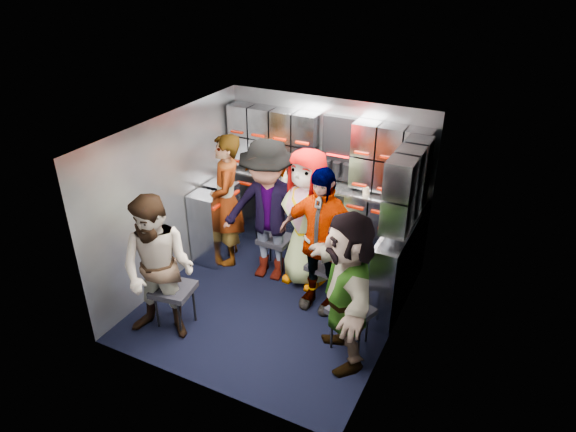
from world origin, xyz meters
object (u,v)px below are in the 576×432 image
at_px(jump_seat_mid_left, 276,241).
at_px(attendant_arc_c, 307,219).
at_px(jump_seat_near_left, 174,291).
at_px(jump_seat_near_right, 351,313).
at_px(jump_seat_mid_right, 325,268).
at_px(attendant_arc_d, 320,240).
at_px(jump_seat_center, 312,245).
at_px(attendant_standing, 227,201).
at_px(attendant_arc_a, 159,270).
at_px(attendant_arc_e, 347,290).
at_px(attendant_arc_b, 268,212).

relative_size(jump_seat_mid_left, attendant_arc_c, 0.26).
height_order(jump_seat_near_left, jump_seat_near_right, jump_seat_near_left).
distance_m(jump_seat_mid_right, jump_seat_near_right, 0.88).
bearing_deg(attendant_arc_d, jump_seat_center, 124.49).
distance_m(attendant_standing, attendant_arc_a, 1.60).
xyz_separation_m(attendant_arc_a, attendant_arc_d, (1.28, 1.21, 0.05)).
bearing_deg(jump_seat_mid_left, attendant_arc_c, -7.95).
relative_size(attendant_standing, attendant_arc_a, 1.06).
xyz_separation_m(jump_seat_center, attendant_arc_a, (-0.93, -1.78, 0.41)).
height_order(jump_seat_near_left, attendant_standing, attendant_standing).
relative_size(attendant_arc_c, attendant_arc_e, 1.05).
relative_size(jump_seat_near_right, attendant_arc_b, 0.28).
bearing_deg(jump_seat_mid_left, attendant_arc_d, -29.22).
height_order(attendant_arc_d, attendant_arc_e, attendant_arc_d).
height_order(jump_seat_mid_right, attendant_arc_e, attendant_arc_e).
height_order(jump_seat_mid_left, attendant_standing, attendant_standing).
relative_size(jump_seat_near_right, attendant_arc_a, 0.31).
height_order(jump_seat_near_right, attendant_standing, attendant_standing).
xyz_separation_m(jump_seat_mid_right, attendant_arc_c, (-0.34, 0.21, 0.47)).
bearing_deg(attendant_standing, jump_seat_center, 69.11).
xyz_separation_m(jump_seat_near_left, attendant_arc_c, (0.93, 1.42, 0.44)).
bearing_deg(jump_seat_mid_left, attendant_standing, -172.94).
relative_size(jump_seat_mid_left, attendant_arc_a, 0.28).
relative_size(attendant_arc_a, attendant_arc_e, 0.99).
relative_size(jump_seat_mid_left, jump_seat_mid_right, 1.02).
relative_size(jump_seat_mid_right, attendant_arc_a, 0.28).
bearing_deg(attendant_arc_a, jump_seat_mid_right, 34.22).
bearing_deg(attendant_arc_b, attendant_arc_e, -40.42).
bearing_deg(attendant_arc_d, jump_seat_mid_right, 93.24).
relative_size(jump_seat_mid_left, jump_seat_near_right, 0.92).
height_order(jump_seat_center, attendant_standing, attendant_standing).
bearing_deg(attendant_arc_e, jump_seat_mid_right, 178.64).
bearing_deg(jump_seat_center, attendant_standing, -170.04).
distance_m(jump_seat_center, jump_seat_mid_right, 0.52).
height_order(jump_seat_center, attendant_arc_a, attendant_arc_a).
bearing_deg(jump_seat_mid_left, jump_seat_near_left, -107.56).
relative_size(jump_seat_mid_right, attendant_arc_b, 0.25).
bearing_deg(attendant_arc_a, attendant_arc_d, 30.26).
relative_size(jump_seat_mid_right, attendant_arc_c, 0.26).
xyz_separation_m(attendant_standing, attendant_arc_d, (1.46, -0.37, -0.00)).
xyz_separation_m(jump_seat_near_left, jump_seat_center, (0.93, 1.60, -0.02)).
height_order(jump_seat_mid_left, jump_seat_mid_right, jump_seat_mid_left).
relative_size(attendant_standing, attendant_arc_e, 1.05).
bearing_deg(attendant_arc_c, attendant_arc_a, -110.93).
bearing_deg(jump_seat_near_right, attendant_arc_b, 150.78).
bearing_deg(attendant_arc_d, jump_seat_mid_left, 154.02).
height_order(attendant_standing, attendant_arc_b, attendant_arc_b).
relative_size(jump_seat_near_left, jump_seat_near_right, 0.98).
height_order(jump_seat_mid_right, attendant_standing, attendant_standing).
distance_m(jump_seat_mid_left, jump_seat_center, 0.48).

